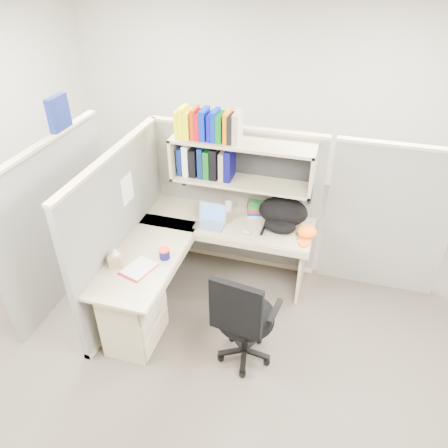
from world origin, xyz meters
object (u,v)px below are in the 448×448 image
(desk, at_px, (161,289))
(backpack, at_px, (282,215))
(laptop, at_px, (210,217))
(task_chair, at_px, (243,331))
(snack_canister, at_px, (165,253))

(desk, xyz_separation_m, backpack, (0.95, 0.90, 0.44))
(desk, xyz_separation_m, laptop, (0.25, 0.72, 0.40))
(laptop, xyz_separation_m, task_chair, (0.60, -0.95, -0.46))
(backpack, xyz_separation_m, task_chair, (-0.10, -1.13, -0.50))
(desk, height_order, snack_canister, snack_canister)
(task_chair, bearing_deg, snack_canister, 157.93)
(backpack, bearing_deg, laptop, -147.80)
(snack_canister, height_order, task_chair, task_chair)
(backpack, height_order, snack_canister, backpack)
(task_chair, bearing_deg, backpack, 85.00)
(backpack, distance_m, task_chair, 1.24)
(desk, bearing_deg, laptop, 70.41)
(snack_canister, bearing_deg, laptop, 69.00)
(desk, distance_m, snack_canister, 0.36)
(desk, bearing_deg, backpack, 43.46)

